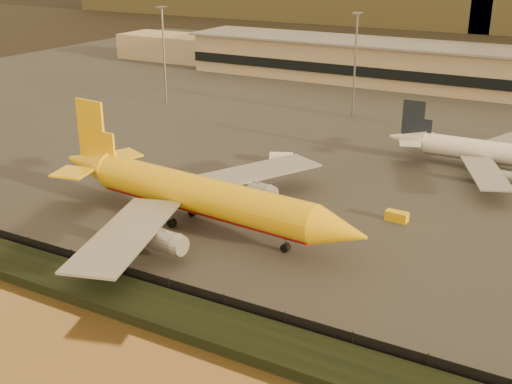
% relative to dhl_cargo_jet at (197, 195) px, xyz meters
% --- Properties ---
extents(ground, '(900.00, 900.00, 0.00)m').
position_rel_dhl_cargo_jet_xyz_m(ground, '(6.56, -6.00, -5.22)').
color(ground, black).
rests_on(ground, ground).
extents(embankment, '(320.00, 7.00, 1.40)m').
position_rel_dhl_cargo_jet_xyz_m(embankment, '(6.56, -23.00, -4.52)').
color(embankment, black).
rests_on(embankment, ground).
extents(tarmac, '(320.00, 220.00, 0.20)m').
position_rel_dhl_cargo_jet_xyz_m(tarmac, '(6.56, 89.00, -5.12)').
color(tarmac, '#2D2D2D').
rests_on(tarmac, ground).
extents(perimeter_fence, '(300.00, 0.05, 2.20)m').
position_rel_dhl_cargo_jet_xyz_m(perimeter_fence, '(6.56, -19.00, -3.92)').
color(perimeter_fence, black).
rests_on(perimeter_fence, tarmac).
extents(terminal_building, '(202.00, 25.00, 12.60)m').
position_rel_dhl_cargo_jet_xyz_m(terminal_building, '(-7.97, 119.55, 1.03)').
color(terminal_building, tan).
rests_on(terminal_building, tarmac).
extents(apron_light_masts, '(152.20, 12.20, 25.40)m').
position_rel_dhl_cargo_jet_xyz_m(apron_light_masts, '(21.56, 69.00, 10.48)').
color(apron_light_masts, slate).
rests_on(apron_light_masts, tarmac).
extents(dhl_cargo_jet, '(56.31, 54.95, 16.81)m').
position_rel_dhl_cargo_jet_xyz_m(dhl_cargo_jet, '(0.00, 0.00, 0.00)').
color(dhl_cargo_jet, yellow).
rests_on(dhl_cargo_jet, tarmac).
extents(white_narrowbody_jet, '(41.61, 40.75, 11.99)m').
position_rel_dhl_cargo_jet_xyz_m(white_narrowbody_jet, '(35.30, 48.59, -1.44)').
color(white_narrowbody_jet, white).
rests_on(white_narrowbody_jet, tarmac).
extents(gse_vehicle_yellow, '(3.56, 1.76, 1.56)m').
position_rel_dhl_cargo_jet_xyz_m(gse_vehicle_yellow, '(26.14, 16.70, -4.24)').
color(gse_vehicle_yellow, yellow).
rests_on(gse_vehicle_yellow, tarmac).
extents(gse_vehicle_white, '(5.01, 3.77, 2.05)m').
position_rel_dhl_cargo_jet_xyz_m(gse_vehicle_white, '(-2.44, 32.97, -3.99)').
color(gse_vehicle_white, white).
rests_on(gse_vehicle_white, tarmac).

